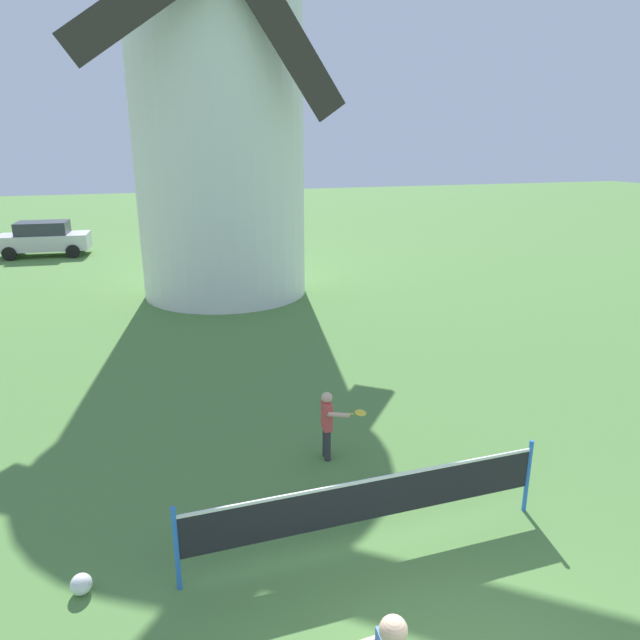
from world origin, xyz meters
name	(u,v)px	position (x,y,z in m)	size (l,w,h in m)	color
windmill	(216,73)	(0.24, 16.04, 7.04)	(8.60, 6.21, 14.13)	white
tennis_net	(370,500)	(-0.16, 2.45, 0.68)	(4.82, 0.06, 1.10)	blue
player_far	(328,421)	(0.04, 4.64, 0.67)	(0.69, 0.54, 1.18)	#333338
stray_ball	(81,584)	(-3.62, 2.73, 0.12)	(0.24, 0.24, 0.24)	silver
parked_car_silver	(44,238)	(-6.56, 25.37, 0.81)	(3.99, 2.14, 1.56)	silver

